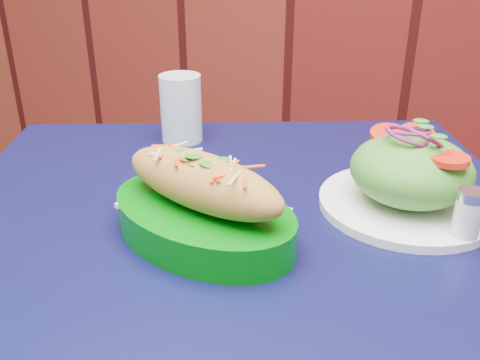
% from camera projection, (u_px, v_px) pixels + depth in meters
% --- Properties ---
extents(cafe_table, '(1.04, 1.04, 0.75)m').
position_uv_depth(cafe_table, '(241.00, 281.00, 0.73)').
color(cafe_table, black).
rests_on(cafe_table, ground).
extents(banh_mi_basket, '(0.29, 0.24, 0.12)m').
position_uv_depth(banh_mi_basket, '(203.00, 203.00, 0.64)').
color(banh_mi_basket, '#006708').
rests_on(banh_mi_basket, cafe_table).
extents(salad_plate, '(0.24, 0.24, 0.12)m').
position_uv_depth(salad_plate, '(410.00, 176.00, 0.71)').
color(salad_plate, white).
rests_on(salad_plate, cafe_table).
extents(water_glass, '(0.07, 0.07, 0.12)m').
position_uv_depth(water_glass, '(181.00, 108.00, 0.94)').
color(water_glass, silver).
rests_on(water_glass, cafe_table).
extents(salt_shaker, '(0.03, 0.03, 0.07)m').
position_uv_depth(salt_shaker, '(467.00, 218.00, 0.63)').
color(salt_shaker, white).
rests_on(salt_shaker, cafe_table).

